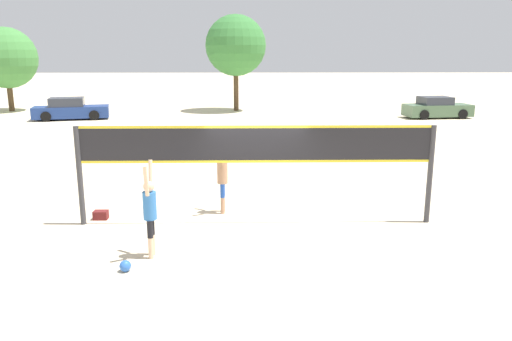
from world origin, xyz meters
The scene contains 10 objects.
ground_plane centered at (0.00, 0.00, 0.00)m, with size 200.00×200.00×0.00m, color beige.
volleyball_net centered at (0.00, 0.00, 1.78)m, with size 8.91×0.14×2.51m.
player_spiker centered at (-2.26, -2.12, 1.08)m, with size 0.28×0.69×2.06m.
player_blocker centered at (-0.89, 0.88, 1.06)m, with size 0.28×0.69×2.02m.
volleyball centered at (-2.65, -2.86, 0.12)m, with size 0.23×0.23×0.23m.
gear_bag centered at (-4.05, 0.37, 0.11)m, with size 0.36×0.25×0.23m.
parked_car_near centered at (-11.74, 20.67, 0.63)m, with size 4.97×2.75×1.42m.
parked_car_mid centered at (12.49, 21.02, 0.64)m, with size 4.50×2.27×1.41m.
tree_left_cluster centered at (-17.79, 25.53, 3.88)m, with size 4.42×4.42×6.10m.
tree_right_cluster centered at (-1.01, 25.51, 4.76)m, with size 4.44×4.44×7.00m.
Camera 1 is at (-0.23, -12.10, 4.23)m, focal length 35.00 mm.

